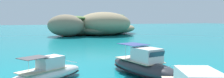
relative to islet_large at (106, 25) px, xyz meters
name	(u,v)px	position (x,y,z in m)	size (l,w,h in m)	color
islet_large	(106,25)	(0.00, 0.00, 0.00)	(29.08, 28.69, 7.95)	#9E8966
islet_small	(75,27)	(-12.10, -2.56, -0.27)	(23.98, 22.40, 6.98)	#84755B
motorboat_white	(47,73)	(-26.13, -54.64, -2.47)	(7.66, 5.82, 2.37)	white
motorboat_charcoal	(144,66)	(-17.17, -56.19, -2.28)	(4.57, 9.91, 2.99)	#2D2D33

